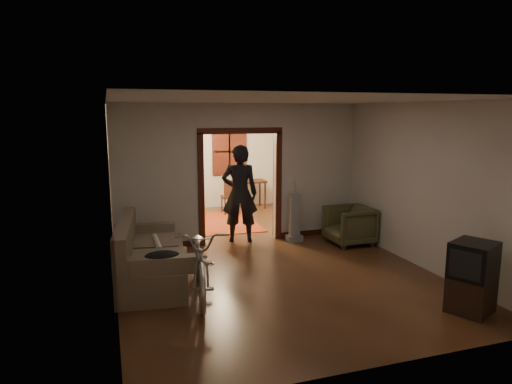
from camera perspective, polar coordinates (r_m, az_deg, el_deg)
name	(u,v)px	position (r m, az deg, el deg)	size (l,w,h in m)	color
floor	(251,251)	(8.79, -0.61, -7.40)	(5.00, 8.50, 0.01)	#3C2113
ceiling	(251,102)	(8.40, -0.65, 11.16)	(5.00, 8.50, 0.01)	white
wall_back	(204,158)	(12.57, -6.49, 4.30)	(5.00, 0.02, 2.80)	beige
wall_left	(110,185)	(8.10, -17.76, 0.79)	(0.02, 8.50, 2.80)	beige
wall_right	(368,173)	(9.53, 13.87, 2.29)	(0.02, 8.50, 2.80)	beige
partition_wall	(240,174)	(9.19, -2.04, 2.30)	(5.00, 0.14, 2.80)	beige
door_casing	(240,188)	(9.24, -2.03, 0.46)	(1.74, 0.20, 2.32)	#3C160D
far_window	(229,151)	(12.68, -3.36, 5.08)	(0.98, 0.06, 1.28)	black
chandelier	(219,124)	(10.81, -4.68, 8.47)	(0.24, 0.24, 0.24)	#FFE0A5
light_switch	(289,179)	(9.49, 4.20, 1.60)	(0.08, 0.01, 0.12)	silver
sofa	(152,250)	(7.34, -12.84, -7.12)	(0.98, 2.17, 1.00)	brown
rolled_paper	(157,243)	(7.62, -12.31, -6.21)	(0.10, 0.10, 0.82)	beige
jacket	(162,256)	(6.42, -11.67, -7.86)	(0.48, 0.36, 0.14)	black
bicycle	(200,259)	(6.69, -6.97, -8.36)	(0.70, 2.01, 1.06)	silver
armchair	(349,225)	(9.36, 11.58, -4.09)	(0.82, 0.85, 0.77)	#494829
tv_stand	(471,294)	(6.82, 25.26, -11.43)	(0.54, 0.50, 0.50)	black
crt_tv	(474,260)	(6.67, 25.56, -7.67)	(0.55, 0.50, 0.48)	black
vacuum	(295,217)	(9.38, 4.84, -3.20)	(0.30, 0.24, 0.99)	gray
person	(240,194)	(9.24, -2.06, -0.20)	(0.73, 0.48, 1.99)	black
oriental_rug	(219,222)	(11.02, -4.66, -3.81)	(1.74, 2.29, 0.02)	maroon
locker	(151,182)	(12.16, -13.00, 1.19)	(0.83, 0.46, 1.65)	#1E321E
globe	(149,139)	(12.05, -13.21, 6.44)	(0.28, 0.28, 0.28)	#1E5972
desk	(247,195)	(12.55, -1.18, -0.35)	(1.02, 0.57, 0.76)	black
desk_chair	(230,197)	(11.87, -3.30, -0.61)	(0.40, 0.40, 0.90)	black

